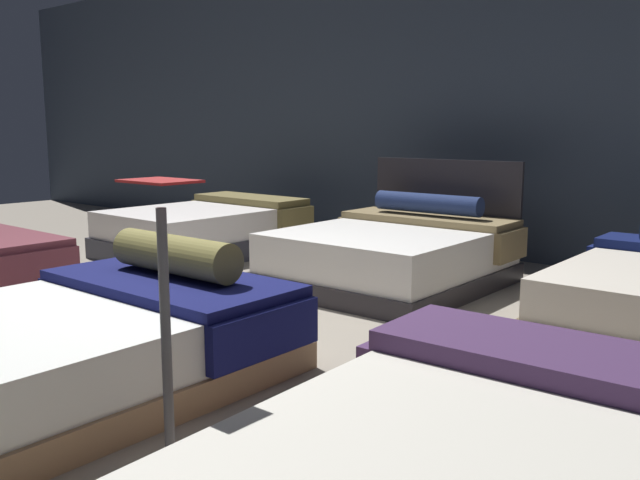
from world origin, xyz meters
TOP-DOWN VIEW (x-y plane):
  - ground_plane at (0.00, 0.00)m, footprint 18.00×18.00m
  - showroom_back_wall at (0.00, 3.70)m, footprint 18.00×0.06m
  - bed_1 at (0.06, -1.11)m, footprint 1.66×2.15m
  - bed_3 at (-2.43, 1.90)m, footprint 1.55×2.04m
  - bed_4 at (0.02, 1.96)m, footprint 1.72×1.93m
  - price_sign at (1.19, -1.41)m, footprint 0.28×0.24m

SIDE VIEW (x-z plane):
  - ground_plane at x=0.00m, z-range -0.02..0.00m
  - bed_1 at x=0.06m, z-range -0.13..0.61m
  - bed_3 at x=-2.43m, z-range -0.03..0.55m
  - bed_4 at x=0.02m, z-range -0.26..0.81m
  - price_sign at x=1.19m, z-range -0.13..1.05m
  - showroom_back_wall at x=0.00m, z-range 0.00..3.50m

